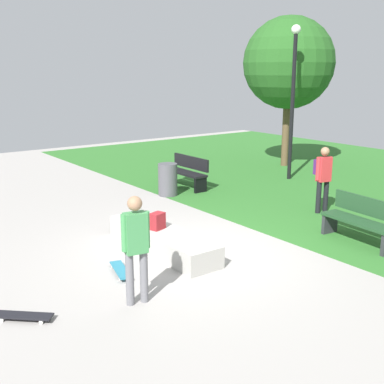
% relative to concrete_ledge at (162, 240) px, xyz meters
% --- Properties ---
extents(ground_plane, '(28.00, 28.00, 0.00)m').
position_rel_concrete_ledge_xyz_m(ground_plane, '(0.57, 0.45, -0.20)').
color(ground_plane, '#9E9993').
extents(concrete_ledge, '(2.85, 0.73, 0.40)m').
position_rel_concrete_ledge_xyz_m(concrete_ledge, '(0.00, 0.00, 0.00)').
color(concrete_ledge, '#A8A59E').
rests_on(concrete_ledge, ground_plane).
extents(backpack_on_ledge, '(0.27, 0.33, 0.32)m').
position_rel_concrete_ledge_xyz_m(backpack_on_ledge, '(-0.09, -0.04, 0.36)').
color(backpack_on_ledge, maroon).
rests_on(backpack_on_ledge, concrete_ledge).
extents(skater_performing_trick, '(0.25, 0.43, 1.63)m').
position_rel_concrete_ledge_xyz_m(skater_performing_trick, '(1.64, -1.51, 0.75)').
color(skater_performing_trick, slate).
rests_on(skater_performing_trick, ground_plane).
extents(skateboard_by_ledge, '(0.82, 0.40, 0.08)m').
position_rel_concrete_ledge_xyz_m(skateboard_by_ledge, '(0.54, -1.19, -0.13)').
color(skateboard_by_ledge, teal).
rests_on(skateboard_by_ledge, ground_plane).
extents(skateboard_spare, '(0.69, 0.72, 0.08)m').
position_rel_concrete_ledge_xyz_m(skateboard_spare, '(1.15, -3.03, -0.13)').
color(skateboard_spare, black).
rests_on(skateboard_spare, ground_plane).
extents(park_bench_by_oak, '(1.60, 0.48, 0.91)m').
position_rel_concrete_ledge_xyz_m(park_bench_by_oak, '(-3.87, 3.42, 0.28)').
color(park_bench_by_oak, black).
rests_on(park_bench_by_oak, ground_plane).
extents(park_bench_center_lawn, '(1.64, 0.62, 0.91)m').
position_rel_concrete_ledge_xyz_m(park_bench_center_lawn, '(2.03, 3.39, 0.28)').
color(park_bench_center_lawn, '#1E4223').
rests_on(park_bench_center_lawn, ground_plane).
extents(tree_broad_elm, '(3.16, 3.16, 5.18)m').
position_rel_concrete_ledge_xyz_m(tree_broad_elm, '(-4.51, 8.25, 3.39)').
color(tree_broad_elm, brown).
rests_on(tree_broad_elm, grass_lawn).
extents(lamp_post, '(0.28, 0.28, 4.66)m').
position_rel_concrete_ledge_xyz_m(lamp_post, '(-2.86, 6.70, 2.60)').
color(lamp_post, black).
rests_on(lamp_post, ground_plane).
extents(trash_bin, '(0.53, 0.53, 0.89)m').
position_rel_concrete_ledge_xyz_m(trash_bin, '(-3.42, 2.44, 0.24)').
color(trash_bin, '#4C4C51').
rests_on(trash_bin, ground_plane).
extents(pedestrian_with_backpack, '(0.39, 0.42, 1.60)m').
position_rel_concrete_ledge_xyz_m(pedestrian_with_backpack, '(0.17, 4.49, 0.76)').
color(pedestrian_with_backpack, black).
rests_on(pedestrian_with_backpack, ground_plane).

